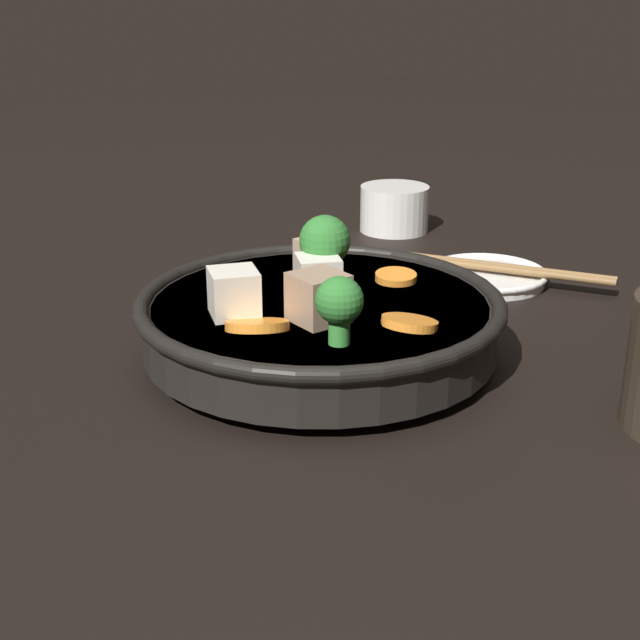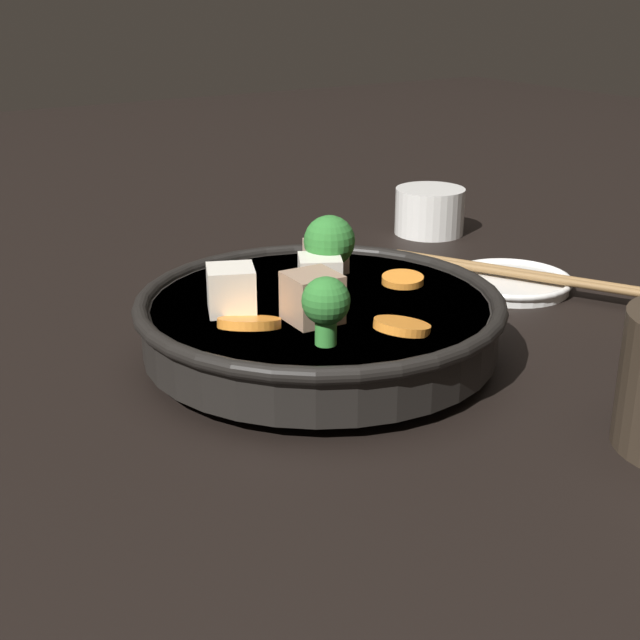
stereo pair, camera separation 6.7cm
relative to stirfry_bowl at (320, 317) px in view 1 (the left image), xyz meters
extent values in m
plane|color=black|center=(0.00, 0.00, -0.03)|extent=(3.00, 3.00, 0.00)
cylinder|color=black|center=(0.00, 0.00, -0.03)|extent=(0.15, 0.15, 0.01)
cylinder|color=black|center=(0.00, 0.00, -0.01)|extent=(0.27, 0.27, 0.04)
torus|color=black|center=(0.00, 0.00, 0.01)|extent=(0.28, 0.28, 0.01)
cylinder|color=brown|center=(0.00, 0.00, 0.00)|extent=(0.25, 0.25, 0.02)
cylinder|color=orange|center=(0.02, -0.07, 0.02)|extent=(0.06, 0.06, 0.02)
cylinder|color=orange|center=(0.00, 0.08, 0.02)|extent=(0.05, 0.05, 0.01)
cylinder|color=orange|center=(0.08, 0.02, 0.02)|extent=(0.05, 0.05, 0.01)
cylinder|color=green|center=(0.07, -0.04, 0.02)|extent=(0.01, 0.01, 0.02)
sphere|color=#2D752D|center=(0.07, -0.04, 0.04)|extent=(0.03, 0.03, 0.03)
cylinder|color=green|center=(-0.02, 0.02, 0.02)|extent=(0.02, 0.02, 0.02)
sphere|color=#2D752D|center=(-0.02, 0.02, 0.05)|extent=(0.04, 0.04, 0.04)
cube|color=#9E7F66|center=(0.03, -0.03, 0.03)|extent=(0.04, 0.04, 0.03)
cube|color=silver|center=(-0.01, 0.01, 0.03)|extent=(0.04, 0.04, 0.03)
cube|color=silver|center=(-0.02, -0.06, 0.03)|extent=(0.04, 0.04, 0.03)
cube|color=tan|center=(-0.06, 0.04, 0.03)|extent=(0.03, 0.03, 0.03)
cylinder|color=white|center=(-0.04, 0.24, -0.03)|extent=(0.11, 0.11, 0.01)
torus|color=white|center=(-0.04, 0.24, -0.02)|extent=(0.12, 0.12, 0.01)
cylinder|color=white|center=(-0.24, 0.30, -0.01)|extent=(0.08, 0.08, 0.05)
cylinder|color=brown|center=(-0.24, 0.30, 0.01)|extent=(0.07, 0.07, 0.00)
cylinder|color=olive|center=(-0.04, 0.24, -0.02)|extent=(0.21, 0.12, 0.01)
cylinder|color=olive|center=(-0.04, 0.24, -0.02)|extent=(0.21, 0.12, 0.01)
camera|label=1|loc=(0.49, -0.39, 0.24)|focal=50.00mm
camera|label=2|loc=(0.53, -0.34, 0.24)|focal=50.00mm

